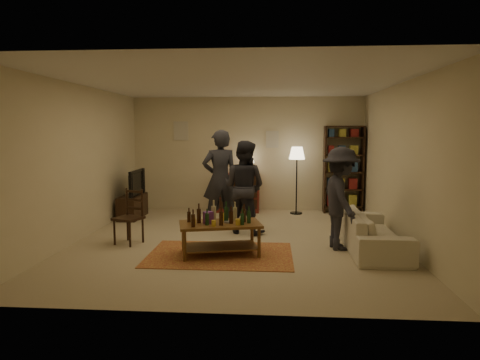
# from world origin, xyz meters

# --- Properties ---
(floor) EXTENTS (6.00, 6.00, 0.00)m
(floor) POSITION_xyz_m (0.00, 0.00, 0.00)
(floor) COLOR #C6B793
(floor) RESTS_ON ground
(room_shell) EXTENTS (6.00, 6.00, 6.00)m
(room_shell) POSITION_xyz_m (-0.65, 2.98, 1.81)
(room_shell) COLOR beige
(room_shell) RESTS_ON ground
(rug) EXTENTS (2.20, 1.50, 0.01)m
(rug) POSITION_xyz_m (-0.19, -0.88, 0.01)
(rug) COLOR maroon
(rug) RESTS_ON ground
(coffee_table) EXTENTS (1.35, 0.94, 0.84)m
(coffee_table) POSITION_xyz_m (-0.19, -0.88, 0.43)
(coffee_table) COLOR brown
(coffee_table) RESTS_ON ground
(dining_chair) EXTENTS (0.53, 0.53, 0.94)m
(dining_chair) POSITION_xyz_m (-1.79, -0.28, 0.49)
(dining_chair) COLOR black
(dining_chair) RESTS_ON ground
(tv_stand) EXTENTS (0.40, 1.00, 1.06)m
(tv_stand) POSITION_xyz_m (-2.44, 1.80, 0.38)
(tv_stand) COLOR black
(tv_stand) RESTS_ON ground
(dresser) EXTENTS (1.00, 0.50, 1.36)m
(dresser) POSITION_xyz_m (-0.19, 2.71, 0.48)
(dresser) COLOR maroon
(dresser) RESTS_ON ground
(bookshelf) EXTENTS (0.90, 0.34, 2.02)m
(bookshelf) POSITION_xyz_m (2.25, 2.78, 1.03)
(bookshelf) COLOR black
(bookshelf) RESTS_ON ground
(floor_lamp) EXTENTS (0.36, 0.36, 1.54)m
(floor_lamp) POSITION_xyz_m (1.16, 2.53, 1.30)
(floor_lamp) COLOR black
(floor_lamp) RESTS_ON ground
(sofa) EXTENTS (0.81, 2.08, 0.61)m
(sofa) POSITION_xyz_m (2.20, -0.40, 0.30)
(sofa) COLOR beige
(sofa) RESTS_ON ground
(person_left) EXTENTS (0.81, 0.65, 1.92)m
(person_left) POSITION_xyz_m (-0.42, 1.02, 0.96)
(person_left) COLOR #25262D
(person_left) RESTS_ON ground
(person_right) EXTENTS (1.03, 0.94, 1.72)m
(person_right) POSITION_xyz_m (0.08, 0.60, 0.86)
(person_right) COLOR #24252C
(person_right) RESTS_ON ground
(person_by_sofa) EXTENTS (0.76, 1.14, 1.65)m
(person_by_sofa) POSITION_xyz_m (1.70, -0.38, 0.82)
(person_by_sofa) COLOR #25252D
(person_by_sofa) RESTS_ON ground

